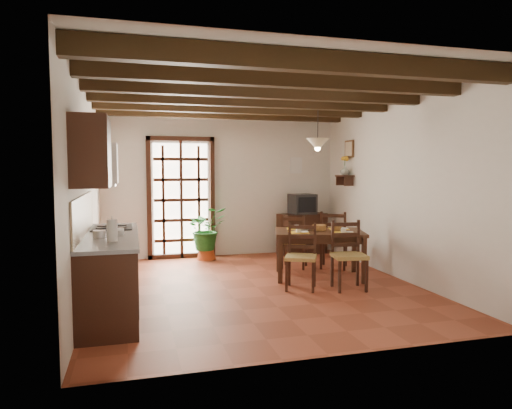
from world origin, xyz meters
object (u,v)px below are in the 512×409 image
object	(u,v)px
dining_table	(319,237)
crt_tv	(302,204)
chair_near_right	(349,268)
pendant_lamp	(318,143)
sideboard	(302,234)
chair_near_left	(301,269)
chair_far_left	(294,251)
chair_far_right	(334,250)
potted_plant	(206,229)
kitchen_counter	(110,272)

from	to	relation	value
dining_table	crt_tv	distance (m)	1.99
chair_near_right	pendant_lamp	xyz separation A→B (m)	(-0.13, 0.85, 1.78)
sideboard	pendant_lamp	distance (m)	2.51
dining_table	pendant_lamp	bearing A→B (deg)	106.33
sideboard	chair_near_right	bearing A→B (deg)	-111.41
dining_table	crt_tv	world-z (taller)	crt_tv
crt_tv	chair_near_left	bearing A→B (deg)	-116.84
dining_table	chair_far_left	distance (m)	0.84
chair_near_right	chair_far_left	world-z (taller)	chair_near_right
chair_far_right	potted_plant	distance (m)	2.37
dining_table	sideboard	world-z (taller)	sideboard
dining_table	sideboard	bearing A→B (deg)	92.94
kitchen_counter	potted_plant	xyz separation A→B (m)	(1.58, 2.76, 0.10)
chair_near_right	pendant_lamp	world-z (taller)	pendant_lamp
potted_plant	chair_near_left	bearing A→B (deg)	-68.42
chair_far_right	potted_plant	size ratio (longest dim) A/B	0.47
sideboard	pendant_lamp	size ratio (longest dim) A/B	1.12
chair_far_left	pendant_lamp	size ratio (longest dim) A/B	1.08
kitchen_counter	chair_near_left	distance (m)	2.56
kitchen_counter	dining_table	bearing A→B (deg)	16.69
dining_table	chair_far_left	xyz separation A→B (m)	(-0.13, 0.75, -0.35)
chair_far_right	chair_far_left	bearing A→B (deg)	14.14
dining_table	sideboard	size ratio (longest dim) A/B	1.62
kitchen_counter	chair_far_left	xyz separation A→B (m)	(2.91, 1.67, -0.19)
chair_near_right	crt_tv	bearing A→B (deg)	91.25
chair_near_left	dining_table	bearing A→B (deg)	73.60
sideboard	kitchen_counter	bearing A→B (deg)	-155.47
chair_far_left	sideboard	bearing A→B (deg)	-87.72
dining_table	chair_near_right	xyz separation A→B (m)	(0.13, -0.75, -0.34)
chair_near_left	pendant_lamp	bearing A→B (deg)	78.20
dining_table	pendant_lamp	xyz separation A→B (m)	(0.00, 0.10, 1.44)
chair_near_right	pendant_lamp	bearing A→B (deg)	106.79
chair_far_left	sideboard	size ratio (longest dim) A/B	0.97
kitchen_counter	sideboard	world-z (taller)	kitchen_counter
sideboard	chair_far_right	bearing A→B (deg)	-102.02
sideboard	crt_tv	distance (m)	0.59
chair_near_right	chair_far_right	size ratio (longest dim) A/B	0.98
chair_near_left	crt_tv	size ratio (longest dim) A/B	1.84
dining_table	chair_near_right	bearing A→B (deg)	-64.05
chair_near_left	crt_tv	world-z (taller)	crt_tv
kitchen_counter	chair_near_right	world-z (taller)	kitchen_counter
chair_near_right	crt_tv	distance (m)	2.77
chair_far_right	pendant_lamp	size ratio (longest dim) A/B	1.15
pendant_lamp	dining_table	bearing A→B (deg)	-90.00
chair_near_left	pendant_lamp	xyz separation A→B (m)	(0.51, 0.66, 1.79)
chair_near_left	chair_far_right	world-z (taller)	chair_far_right
chair_far_left	potted_plant	bearing A→B (deg)	-10.11
chair_near_right	sideboard	bearing A→B (deg)	91.26
chair_far_left	pendant_lamp	xyz separation A→B (m)	(0.13, -0.65, 1.79)
chair_near_left	sideboard	bearing A→B (deg)	94.50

